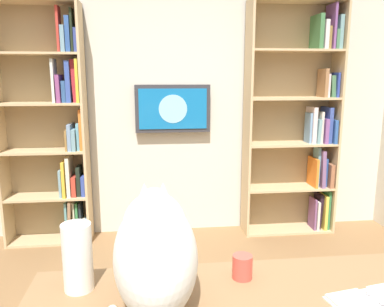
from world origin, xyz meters
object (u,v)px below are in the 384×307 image
bookshelf_left (302,123)px  coffee_mug (242,267)px  open_binder (382,305)px  bookshelf_right (54,131)px  cat (155,246)px  wall_mounted_tv (173,109)px  paper_towel_roll (78,257)px

bookshelf_left → coffee_mug: bearing=63.0°
bookshelf_left → open_binder: 2.58m
bookshelf_right → bookshelf_left: bearing=-180.0°
bookshelf_right → coffee_mug: 2.53m
cat → bookshelf_right: bearing=-69.4°
bookshelf_right → wall_mounted_tv: bookshelf_right is taller
wall_mounted_tv → paper_towel_roll: bearing=77.6°
bookshelf_right → paper_towel_roll: bookshelf_right is taller
bookshelf_left → paper_towel_roll: 2.84m
open_binder → bookshelf_left: bearing=-105.7°
coffee_mug → bookshelf_right: bearing=-61.2°
cat → coffee_mug: bearing=-163.7°
bookshelf_left → cat: (1.47, 2.31, -0.14)m
bookshelf_right → coffee_mug: bearing=118.8°
wall_mounted_tv → paper_towel_roll: size_ratio=2.75×
open_binder → coffee_mug: bearing=-29.8°
cat → open_binder: size_ratio=1.85×
bookshelf_left → bookshelf_right: 2.34m
bookshelf_right → open_binder: 2.98m
bookshelf_left → coffee_mug: (1.13, 2.21, -0.29)m
cat → open_binder: 0.82m
wall_mounted_tv → paper_towel_roll: wall_mounted_tv is taller
bookshelf_left → coffee_mug: bookshelf_left is taller
bookshelf_left → bookshelf_right: (2.34, 0.00, -0.04)m
bookshelf_left → wall_mounted_tv: size_ratio=3.12×
paper_towel_roll → bookshelf_right: bearing=-75.3°
bookshelf_right → coffee_mug: bookshelf_right is taller
open_binder → paper_towel_roll: paper_towel_roll is taller
bookshelf_left → open_binder: bookshelf_left is taller
open_binder → paper_towel_roll: 1.10m
bookshelf_right → paper_towel_roll: (-0.58, 2.22, -0.17)m
bookshelf_left → bookshelf_right: bookshelf_left is taller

